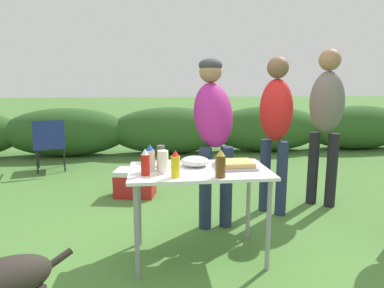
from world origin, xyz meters
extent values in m
plane|color=#477533|center=(0.00, 0.00, 0.00)|extent=(60.00, 60.00, 0.00)
ellipsoid|color=#2D5623|center=(-2.00, 4.17, 0.46)|extent=(2.40, 0.90, 0.93)
ellipsoid|color=#2D5623|center=(0.00, 4.17, 0.46)|extent=(2.40, 0.90, 0.93)
ellipsoid|color=#2D5623|center=(2.00, 4.17, 0.46)|extent=(2.40, 0.90, 0.93)
ellipsoid|color=#2D5623|center=(4.00, 4.17, 0.46)|extent=(2.40, 0.90, 0.93)
cube|color=white|center=(0.00, 0.00, 0.73)|extent=(1.10, 0.64, 0.02)
cylinder|color=gray|center=(-0.49, -0.27, 0.36)|extent=(0.04, 0.04, 0.71)
cylinder|color=gray|center=(0.49, -0.27, 0.36)|extent=(0.04, 0.04, 0.71)
cylinder|color=gray|center=(-0.49, 0.27, 0.36)|extent=(0.04, 0.04, 0.71)
cylinder|color=gray|center=(0.49, 0.27, 0.36)|extent=(0.04, 0.04, 0.71)
cube|color=#9E9EA3|center=(0.29, 0.01, 0.75)|extent=(0.32, 0.26, 0.02)
cube|color=tan|center=(0.29, 0.01, 0.78)|extent=(0.28, 0.23, 0.04)
cylinder|color=white|center=(-0.29, 0.17, 0.75)|extent=(0.22, 0.22, 0.02)
ellipsoid|color=silver|center=(-0.02, 0.11, 0.78)|extent=(0.23, 0.23, 0.08)
cylinder|color=white|center=(-0.29, -0.08, 0.83)|extent=(0.08, 0.08, 0.17)
cylinder|color=yellow|center=(-0.20, -0.21, 0.82)|extent=(0.07, 0.07, 0.16)
cone|color=red|center=(-0.20, -0.21, 0.92)|extent=(0.06, 0.06, 0.04)
cylinder|color=#B2893D|center=(-0.30, 0.02, 0.82)|extent=(0.07, 0.07, 0.17)
cylinder|color=#4C4C4C|center=(-0.30, 0.02, 0.92)|extent=(0.06, 0.06, 0.03)
cylinder|color=silver|center=(-0.38, 0.00, 0.82)|extent=(0.08, 0.08, 0.16)
cone|color=#194793|center=(-0.38, 0.00, 0.93)|extent=(0.07, 0.07, 0.05)
cylinder|color=red|center=(-0.42, -0.13, 0.82)|extent=(0.07, 0.07, 0.16)
cone|color=white|center=(-0.42, -0.13, 0.92)|extent=(0.06, 0.06, 0.04)
cylinder|color=brown|center=(0.12, -0.25, 0.82)|extent=(0.07, 0.07, 0.16)
cone|color=gold|center=(0.12, -0.25, 0.92)|extent=(0.06, 0.06, 0.05)
cylinder|color=#232D4C|center=(0.14, 0.54, 0.40)|extent=(0.12, 0.12, 0.81)
cylinder|color=#232D4C|center=(0.35, 0.56, 0.40)|extent=(0.12, 0.12, 0.81)
ellipsoid|color=#931E70|center=(0.23, 0.67, 1.11)|extent=(0.43, 0.53, 0.71)
sphere|color=#936B4C|center=(0.22, 0.79, 1.52)|extent=(0.22, 0.22, 0.22)
ellipsoid|color=#333338|center=(0.22, 0.79, 1.58)|extent=(0.23, 0.23, 0.13)
cylinder|color=black|center=(1.50, 1.09, 0.43)|extent=(0.12, 0.12, 0.85)
cylinder|color=black|center=(1.66, 0.96, 0.43)|extent=(0.12, 0.12, 0.85)
ellipsoid|color=slate|center=(1.58, 1.03, 1.19)|extent=(0.46, 0.44, 0.69)
sphere|color=#936B4C|center=(1.58, 1.03, 1.66)|extent=(0.24, 0.24, 0.24)
cylinder|color=#232D4C|center=(0.87, 0.93, 0.40)|extent=(0.12, 0.12, 0.80)
cylinder|color=#232D4C|center=(1.00, 0.78, 0.40)|extent=(0.12, 0.12, 0.80)
ellipsoid|color=red|center=(0.93, 0.86, 1.13)|extent=(0.44, 0.45, 0.65)
sphere|color=brown|center=(0.93, 0.86, 1.57)|extent=(0.22, 0.22, 0.22)
cylinder|color=#28231E|center=(-0.87, -0.87, 0.50)|extent=(0.15, 0.13, 0.09)
cube|color=navy|center=(-2.01, 3.09, 0.39)|extent=(0.56, 0.56, 0.03)
cube|color=navy|center=(-1.94, 2.81, 0.61)|extent=(0.49, 0.27, 0.44)
cylinder|color=black|center=(-2.15, 2.84, 0.19)|extent=(0.02, 0.02, 0.38)
cylinder|color=black|center=(-1.76, 2.94, 0.19)|extent=(0.02, 0.02, 0.38)
cylinder|color=black|center=(-2.25, 3.23, 0.19)|extent=(0.02, 0.02, 0.38)
cylinder|color=black|center=(-1.87, 3.33, 0.19)|extent=(0.02, 0.02, 0.38)
cylinder|color=black|center=(-2.23, 3.03, 0.56)|extent=(0.13, 0.41, 0.02)
cylinder|color=black|center=(-1.79, 3.14, 0.56)|extent=(0.13, 0.41, 0.02)
cube|color=#B21E1E|center=(-0.59, 1.60, 0.14)|extent=(0.53, 0.41, 0.28)
cube|color=silver|center=(-0.59, 1.60, 0.31)|extent=(0.53, 0.41, 0.06)
camera|label=1|loc=(-0.37, -2.60, 1.42)|focal=32.00mm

